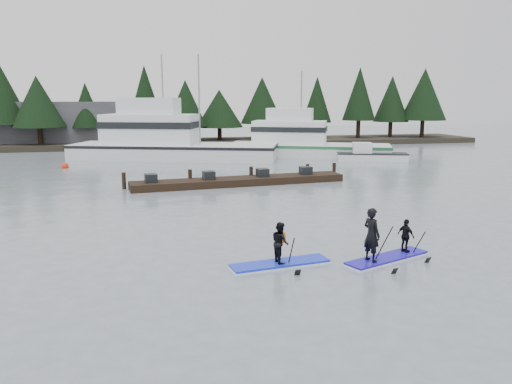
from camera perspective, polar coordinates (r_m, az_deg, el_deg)
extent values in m
plane|color=slate|center=(17.52, 4.39, -7.07)|extent=(160.00, 160.00, 0.00)
cube|color=#2D281E|center=(58.37, -7.91, 5.58)|extent=(70.00, 8.00, 0.60)
cube|color=#4C4C51|center=(60.67, -21.53, 7.22)|extent=(18.00, 6.00, 5.00)
cube|color=silver|center=(45.52, -9.28, 3.92)|extent=(18.82, 10.88, 2.42)
cube|color=white|center=(45.96, -12.01, 7.05)|extent=(8.93, 6.18, 2.63)
cylinder|color=gray|center=(45.49, -10.60, 10.32)|extent=(0.14, 0.14, 7.78)
cube|color=silver|center=(47.08, 6.00, 4.20)|extent=(15.31, 9.92, 2.12)
cube|color=white|center=(47.08, 3.87, 6.83)|extent=(7.35, 5.51, 2.12)
cylinder|color=gray|center=(46.87, 5.19, 9.57)|extent=(0.14, 0.14, 6.67)
cube|color=silver|center=(44.47, 13.12, 3.92)|extent=(6.16, 3.56, 0.69)
cube|color=black|center=(31.28, -1.84, 1.24)|extent=(13.65, 3.22, 0.45)
sphere|color=red|center=(44.12, 11.10, 3.49)|extent=(0.53, 0.53, 0.53)
sphere|color=red|center=(41.65, -20.96, 2.58)|extent=(0.53, 0.53, 0.53)
cube|color=#172CD9|center=(16.31, 2.76, -8.19)|extent=(3.34, 1.25, 0.12)
imported|color=black|center=(16.09, 2.78, -5.76)|extent=(0.59, 0.71, 1.32)
cube|color=orange|center=(16.05, 2.79, -5.21)|extent=(0.33, 0.24, 0.32)
cylinder|color=black|center=(16.13, 3.91, -7.43)|extent=(0.04, 0.90, 1.52)
cube|color=#1C12AE|center=(17.41, 14.75, -7.33)|extent=(3.33, 1.91, 0.12)
imported|color=black|center=(16.57, 13.07, -4.77)|extent=(0.63, 0.75, 1.77)
cylinder|color=black|center=(16.72, 14.15, -6.23)|extent=(0.26, 0.97, 1.67)
imported|color=black|center=(17.89, 16.76, -4.81)|extent=(0.51, 0.74, 1.16)
cylinder|color=black|center=(18.08, 17.72, -6.24)|extent=(0.23, 0.85, 1.46)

